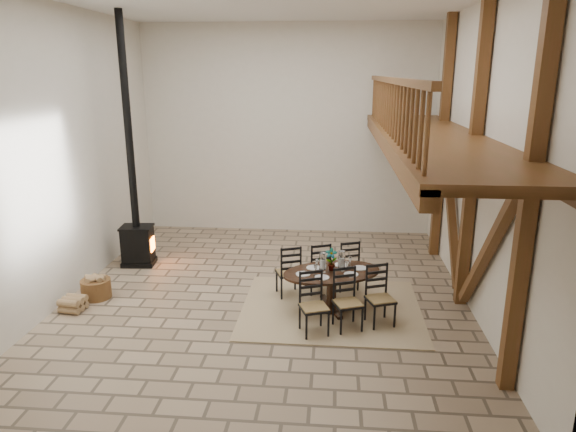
# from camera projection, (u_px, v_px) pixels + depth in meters

# --- Properties ---
(ground) EXTENTS (8.00, 8.00, 0.00)m
(ground) POSITION_uv_depth(u_px,v_px,m) (267.00, 295.00, 9.24)
(ground) COLOR tan
(ground) RESTS_ON ground
(room_shell) EXTENTS (7.02, 8.02, 5.01)m
(room_shell) POSITION_uv_depth(u_px,v_px,m) (338.00, 127.00, 8.33)
(room_shell) COLOR silver
(room_shell) RESTS_ON ground
(rug) EXTENTS (3.00, 2.50, 0.02)m
(rug) POSITION_uv_depth(u_px,v_px,m) (331.00, 308.00, 8.69)
(rug) COLOR tan
(rug) RESTS_ON ground
(dining_table) EXTENTS (2.05, 2.25, 1.07)m
(dining_table) POSITION_uv_depth(u_px,v_px,m) (331.00, 289.00, 8.59)
(dining_table) COLOR black
(dining_table) RESTS_ON ground
(wood_stove) EXTENTS (0.69, 0.55, 5.00)m
(wood_stove) POSITION_uv_depth(u_px,v_px,m) (135.00, 212.00, 10.41)
(wood_stove) COLOR black
(wood_stove) RESTS_ON ground
(log_basket) EXTENTS (0.52, 0.52, 0.43)m
(log_basket) POSITION_uv_depth(u_px,v_px,m) (96.00, 288.00, 9.09)
(log_basket) COLOR brown
(log_basket) RESTS_ON ground
(log_stack) EXTENTS (0.40, 0.41, 0.25)m
(log_stack) POSITION_uv_depth(u_px,v_px,m) (73.00, 304.00, 8.59)
(log_stack) COLOR #9E7858
(log_stack) RESTS_ON ground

